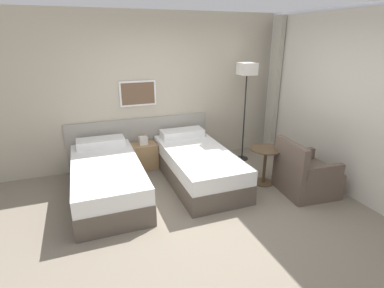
% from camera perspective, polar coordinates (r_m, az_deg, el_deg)
% --- Properties ---
extents(ground_plane, '(16.00, 16.00, 0.00)m').
position_cam_1_polar(ground_plane, '(4.17, 3.74, -13.23)').
color(ground_plane, slate).
extents(wall_headboard, '(10.00, 0.10, 2.70)m').
position_cam_1_polar(wall_headboard, '(5.57, -5.32, 9.66)').
color(wall_headboard, '#B7AD99').
rests_on(wall_headboard, ground_plane).
extents(wall_window, '(0.21, 4.59, 2.70)m').
position_cam_1_polar(wall_window, '(4.88, 28.96, 6.29)').
color(wall_window, white).
rests_on(wall_window, ground_plane).
extents(bed_near_door, '(0.97, 2.05, 0.66)m').
position_cam_1_polar(bed_near_door, '(4.67, -15.85, -6.34)').
color(bed_near_door, brown).
rests_on(bed_near_door, ground_plane).
extents(bed_near_window, '(0.97, 2.05, 0.66)m').
position_cam_1_polar(bed_near_window, '(4.96, 1.04, -3.97)').
color(bed_near_window, brown).
rests_on(bed_near_window, ground_plane).
extents(nightstand, '(0.46, 0.34, 0.60)m').
position_cam_1_polar(nightstand, '(5.49, -9.11, -2.19)').
color(nightstand, '#9E7A51').
rests_on(nightstand, ground_plane).
extents(floor_lamp, '(0.29, 0.29, 1.84)m').
position_cam_1_polar(floor_lamp, '(5.59, 10.38, 12.51)').
color(floor_lamp, black).
rests_on(floor_lamp, ground_plane).
extents(side_table, '(0.50, 0.50, 0.61)m').
position_cam_1_polar(side_table, '(4.94, 13.76, -2.75)').
color(side_table, brown).
rests_on(side_table, ground_plane).
extents(armchair, '(0.81, 0.82, 0.85)m').
position_cam_1_polar(armchair, '(4.89, 20.69, -5.74)').
color(armchair, brown).
rests_on(armchair, ground_plane).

